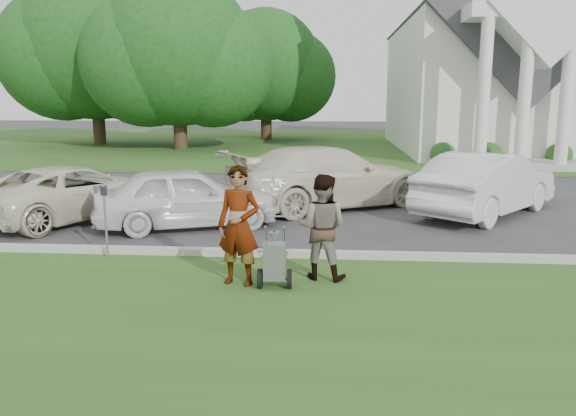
# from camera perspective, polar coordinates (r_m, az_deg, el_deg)

# --- Properties ---
(ground) EXTENTS (120.00, 120.00, 0.00)m
(ground) POSITION_cam_1_polar(r_m,az_deg,el_deg) (10.02, 1.03, -5.99)
(ground) COLOR #333335
(ground) RESTS_ON ground
(grass_strip) EXTENTS (80.00, 7.00, 0.01)m
(grass_strip) POSITION_cam_1_polar(r_m,az_deg,el_deg) (7.21, -0.40, -13.01)
(grass_strip) COLOR #24541C
(grass_strip) RESTS_ON ground
(church_lawn) EXTENTS (80.00, 30.00, 0.01)m
(church_lawn) POSITION_cam_1_polar(r_m,az_deg,el_deg) (36.67, 3.51, 6.60)
(church_lawn) COLOR #24541C
(church_lawn) RESTS_ON ground
(curb) EXTENTS (80.00, 0.18, 0.15)m
(curb) POSITION_cam_1_polar(r_m,az_deg,el_deg) (10.52, 1.21, -4.71)
(curb) COLOR #9E9E93
(curb) RESTS_ON ground
(church) EXTENTS (9.19, 19.00, 24.10)m
(church) POSITION_cam_1_polar(r_m,az_deg,el_deg) (33.87, 19.55, 15.67)
(church) COLOR white
(church) RESTS_ON ground
(tree_left) EXTENTS (10.63, 8.40, 9.71)m
(tree_left) POSITION_cam_1_polar(r_m,az_deg,el_deg) (32.75, -11.18, 14.80)
(tree_left) COLOR #332316
(tree_left) RESTS_ON ground
(tree_far) EXTENTS (11.64, 9.20, 10.73)m
(tree_far) POSITION_cam_1_polar(r_m,az_deg,el_deg) (37.58, -19.11, 14.82)
(tree_far) COLOR #332316
(tree_far) RESTS_ON ground
(tree_back) EXTENTS (9.61, 7.60, 8.89)m
(tree_back) POSITION_cam_1_polar(r_m,az_deg,el_deg) (39.84, -2.28, 13.78)
(tree_back) COLOR #332316
(tree_back) RESTS_ON ground
(striping_cart) EXTENTS (0.55, 1.08, 0.99)m
(striping_cart) POSITION_cam_1_polar(r_m,az_deg,el_deg) (8.81, -1.38, -5.53)
(striping_cart) COLOR black
(striping_cart) RESTS_ON ground
(person_left) EXTENTS (0.78, 0.60, 1.91)m
(person_left) POSITION_cam_1_polar(r_m,az_deg,el_deg) (8.88, -5.03, -1.90)
(person_left) COLOR #999999
(person_left) RESTS_ON ground
(person_right) EXTENTS (0.97, 0.83, 1.74)m
(person_right) POSITION_cam_1_polar(r_m,az_deg,el_deg) (9.17, 3.43, -2.00)
(person_right) COLOR #999999
(person_right) RESTS_ON ground
(parking_meter_near) EXTENTS (0.10, 0.09, 1.39)m
(parking_meter_near) POSITION_cam_1_polar(r_m,az_deg,el_deg) (10.84, -18.09, -0.44)
(parking_meter_near) COLOR gray
(parking_meter_near) RESTS_ON ground
(car_a) EXTENTS (4.27, 5.25, 1.33)m
(car_a) POSITION_cam_1_polar(r_m,az_deg,el_deg) (14.77, -20.90, 1.54)
(car_a) COLOR beige
(car_a) RESTS_ON ground
(car_b) EXTENTS (4.47, 3.01, 1.41)m
(car_b) POSITION_cam_1_polar(r_m,az_deg,el_deg) (13.07, -10.28, 1.11)
(car_b) COLOR silver
(car_b) RESTS_ON ground
(car_c) EXTENTS (6.08, 5.10, 1.67)m
(car_c) POSITION_cam_1_polar(r_m,az_deg,el_deg) (15.24, 4.07, 3.17)
(car_c) COLOR beige
(car_c) RESTS_ON ground
(car_d) EXTENTS (4.40, 4.80, 1.59)m
(car_d) POSITION_cam_1_polar(r_m,az_deg,el_deg) (15.10, 19.56, 2.34)
(car_d) COLOR silver
(car_d) RESTS_ON ground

